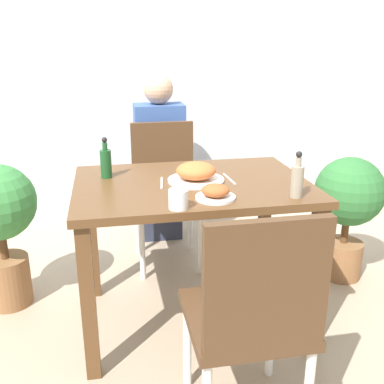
{
  "coord_description": "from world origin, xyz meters",
  "views": [
    {
      "loc": [
        -0.38,
        -1.98,
        1.38
      ],
      "look_at": [
        0.0,
        0.0,
        0.7
      ],
      "focal_mm": 42.0,
      "sensor_mm": 36.0,
      "label": 1
    }
  ],
  "objects_px": {
    "condiment_bottle": "(297,180)",
    "drink_cup": "(178,199)",
    "chair_far": "(165,186)",
    "potted_plant_right": "(348,203)",
    "chair_near": "(253,313)",
    "food_plate": "(196,173)",
    "person_figure": "(160,160)",
    "side_plate": "(215,193)",
    "sauce_bottle": "(106,162)"
  },
  "relations": [
    {
      "from": "condiment_bottle",
      "to": "drink_cup",
      "type": "bearing_deg",
      "value": -175.54
    },
    {
      "from": "chair_far",
      "to": "potted_plant_right",
      "type": "relative_size",
      "value": 1.19
    },
    {
      "from": "potted_plant_right",
      "to": "chair_near",
      "type": "bearing_deg",
      "value": -132.48
    },
    {
      "from": "food_plate",
      "to": "person_figure",
      "type": "distance_m",
      "value": 1.09
    },
    {
      "from": "potted_plant_right",
      "to": "person_figure",
      "type": "distance_m",
      "value": 1.29
    },
    {
      "from": "chair_far",
      "to": "food_plate",
      "type": "distance_m",
      "value": 0.77
    },
    {
      "from": "condiment_bottle",
      "to": "person_figure",
      "type": "height_order",
      "value": "person_figure"
    },
    {
      "from": "food_plate",
      "to": "side_plate",
      "type": "distance_m",
      "value": 0.26
    },
    {
      "from": "condiment_bottle",
      "to": "side_plate",
      "type": "bearing_deg",
      "value": 172.81
    },
    {
      "from": "chair_far",
      "to": "drink_cup",
      "type": "bearing_deg",
      "value": -94.62
    },
    {
      "from": "person_figure",
      "to": "chair_far",
      "type": "bearing_deg",
      "value": -92.0
    },
    {
      "from": "sauce_bottle",
      "to": "person_figure",
      "type": "xyz_separation_m",
      "value": [
        0.37,
        0.92,
        -0.24
      ]
    },
    {
      "from": "side_plate",
      "to": "drink_cup",
      "type": "relative_size",
      "value": 2.18
    },
    {
      "from": "side_plate",
      "to": "chair_near",
      "type": "bearing_deg",
      "value": -88.04
    },
    {
      "from": "food_plate",
      "to": "condiment_bottle",
      "type": "bearing_deg",
      "value": -38.73
    },
    {
      "from": "chair_far",
      "to": "potted_plant_right",
      "type": "bearing_deg",
      "value": -23.96
    },
    {
      "from": "food_plate",
      "to": "chair_near",
      "type": "bearing_deg",
      "value": -86.26
    },
    {
      "from": "person_figure",
      "to": "food_plate",
      "type": "bearing_deg",
      "value": -87.73
    },
    {
      "from": "side_plate",
      "to": "person_figure",
      "type": "bearing_deg",
      "value": 93.21
    },
    {
      "from": "condiment_bottle",
      "to": "chair_far",
      "type": "bearing_deg",
      "value": 112.96
    },
    {
      "from": "chair_far",
      "to": "person_figure",
      "type": "xyz_separation_m",
      "value": [
        0.01,
        0.36,
        0.08
      ]
    },
    {
      "from": "condiment_bottle",
      "to": "person_figure",
      "type": "relative_size",
      "value": 0.17
    },
    {
      "from": "food_plate",
      "to": "condiment_bottle",
      "type": "xyz_separation_m",
      "value": [
        0.37,
        -0.3,
        0.04
      ]
    },
    {
      "from": "drink_cup",
      "to": "potted_plant_right",
      "type": "distance_m",
      "value": 1.29
    },
    {
      "from": "chair_near",
      "to": "condiment_bottle",
      "type": "xyz_separation_m",
      "value": [
        0.33,
        0.44,
        0.32
      ]
    },
    {
      "from": "drink_cup",
      "to": "potted_plant_right",
      "type": "height_order",
      "value": "drink_cup"
    },
    {
      "from": "drink_cup",
      "to": "condiment_bottle",
      "type": "xyz_separation_m",
      "value": [
        0.51,
        0.04,
        0.04
      ]
    },
    {
      "from": "food_plate",
      "to": "condiment_bottle",
      "type": "relative_size",
      "value": 1.33
    },
    {
      "from": "chair_far",
      "to": "person_figure",
      "type": "bearing_deg",
      "value": 88.0
    },
    {
      "from": "drink_cup",
      "to": "potted_plant_right",
      "type": "bearing_deg",
      "value": 28.52
    },
    {
      "from": "food_plate",
      "to": "potted_plant_right",
      "type": "distance_m",
      "value": 1.05
    },
    {
      "from": "chair_near",
      "to": "drink_cup",
      "type": "distance_m",
      "value": 0.53
    },
    {
      "from": "drink_cup",
      "to": "condiment_bottle",
      "type": "relative_size",
      "value": 0.39
    },
    {
      "from": "condiment_bottle",
      "to": "person_figure",
      "type": "xyz_separation_m",
      "value": [
        -0.42,
        1.37,
        -0.24
      ]
    },
    {
      "from": "side_plate",
      "to": "drink_cup",
      "type": "distance_m",
      "value": 0.19
    },
    {
      "from": "drink_cup",
      "to": "food_plate",
      "type": "bearing_deg",
      "value": 67.67
    },
    {
      "from": "food_plate",
      "to": "side_plate",
      "type": "bearing_deg",
      "value": -82.91
    },
    {
      "from": "chair_near",
      "to": "condiment_bottle",
      "type": "distance_m",
      "value": 0.64
    },
    {
      "from": "food_plate",
      "to": "condiment_bottle",
      "type": "distance_m",
      "value": 0.48
    },
    {
      "from": "person_figure",
      "to": "side_plate",
      "type": "bearing_deg",
      "value": -86.79
    },
    {
      "from": "condiment_bottle",
      "to": "potted_plant_right",
      "type": "bearing_deg",
      "value": 43.51
    },
    {
      "from": "drink_cup",
      "to": "chair_far",
      "type": "bearing_deg",
      "value": 85.38
    },
    {
      "from": "food_plate",
      "to": "person_figure",
      "type": "relative_size",
      "value": 0.23
    },
    {
      "from": "side_plate",
      "to": "sauce_bottle",
      "type": "xyz_separation_m",
      "value": [
        -0.45,
        0.4,
        0.05
      ]
    },
    {
      "from": "potted_plant_right",
      "to": "sauce_bottle",
      "type": "bearing_deg",
      "value": -175.23
    },
    {
      "from": "condiment_bottle",
      "to": "person_figure",
      "type": "bearing_deg",
      "value": 106.94
    },
    {
      "from": "side_plate",
      "to": "condiment_bottle",
      "type": "distance_m",
      "value": 0.35
    },
    {
      "from": "chair_near",
      "to": "drink_cup",
      "type": "relative_size",
      "value": 11.36
    },
    {
      "from": "chair_far",
      "to": "side_plate",
      "type": "distance_m",
      "value": 1.01
    },
    {
      "from": "chair_near",
      "to": "side_plate",
      "type": "relative_size",
      "value": 5.22
    }
  ]
}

